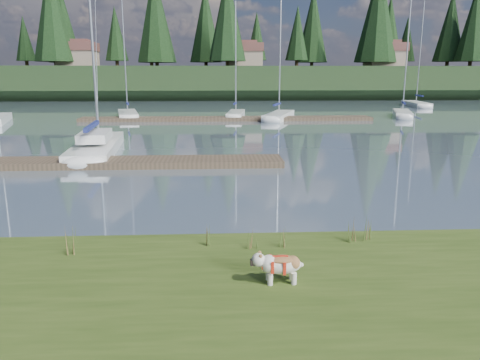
{
  "coord_description": "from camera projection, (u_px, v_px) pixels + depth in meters",
  "views": [
    {
      "loc": [
        0.98,
        -12.14,
        4.08
      ],
      "look_at": [
        1.58,
        -0.5,
        1.43
      ],
      "focal_mm": 35.0,
      "sensor_mm": 36.0,
      "label": 1
    }
  ],
  "objects": [
    {
      "name": "weed_0",
      "position": [
        208.0,
        235.0,
        10.41
      ],
      "size": [
        0.17,
        0.14,
        0.52
      ],
      "color": "#475B23",
      "rests_on": "bank"
    },
    {
      "name": "house_0",
      "position": [
        77.0,
        54.0,
        78.1
      ],
      "size": [
        6.3,
        5.3,
        4.65
      ],
      "color": "gray",
      "rests_on": "ridge"
    },
    {
      "name": "house_2",
      "position": [
        385.0,
        54.0,
        79.76
      ],
      "size": [
        6.3,
        5.3,
        4.65
      ],
      "color": "gray",
      "rests_on": "ridge"
    },
    {
      "name": "sailboat_bg_3",
      "position": [
        280.0,
        115.0,
        44.1
      ],
      "size": [
        4.25,
        8.58,
        12.41
      ],
      "rotation": [
        0.0,
        0.0,
        1.25
      ],
      "color": "white",
      "rests_on": "ground"
    },
    {
      "name": "dock_near",
      "position": [
        106.0,
        163.0,
        21.2
      ],
      "size": [
        16.0,
        2.0,
        0.3
      ],
      "primitive_type": "cube",
      "color": "#4C3D2C",
      "rests_on": "ground"
    },
    {
      "name": "conifer_2",
      "position": [
        52.0,
        13.0,
        74.62
      ],
      "size": [
        6.6,
        6.6,
        16.05
      ],
      "color": "#382619",
      "rests_on": "ridge"
    },
    {
      "name": "dock_far",
      "position": [
        227.0,
        119.0,
        41.95
      ],
      "size": [
        26.0,
        2.2,
        0.3
      ],
      "primitive_type": "cube",
      "color": "#4C3D2C",
      "rests_on": "ground"
    },
    {
      "name": "conifer_7",
      "position": [
        451.0,
        26.0,
        81.24
      ],
      "size": [
        5.28,
        5.28,
        13.2
      ],
      "color": "#382619",
      "rests_on": "ridge"
    },
    {
      "name": "sailboat_bg_5",
      "position": [
        414.0,
        103.0,
        61.14
      ],
      "size": [
        3.05,
        9.36,
        13.0
      ],
      "rotation": [
        0.0,
        0.0,
        1.43
      ],
      "color": "white",
      "rests_on": "ground"
    },
    {
      "name": "conifer_3",
      "position": [
        150.0,
        28.0,
        79.68
      ],
      "size": [
        4.84,
        4.84,
        12.25
      ],
      "color": "#382619",
      "rests_on": "ridge"
    },
    {
      "name": "weed_2",
      "position": [
        351.0,
        230.0,
        10.59
      ],
      "size": [
        0.17,
        0.14,
        0.66
      ],
      "color": "#475B23",
      "rests_on": "bank"
    },
    {
      "name": "conifer_6",
      "position": [
        378.0,
        12.0,
        77.2
      ],
      "size": [
        7.04,
        7.04,
        17.0
      ],
      "color": "#382619",
      "rests_on": "ridge"
    },
    {
      "name": "weed_1",
      "position": [
        252.0,
        240.0,
        10.19
      ],
      "size": [
        0.17,
        0.14,
        0.47
      ],
      "color": "#475B23",
      "rests_on": "bank"
    },
    {
      "name": "bank",
      "position": [
        151.0,
        349.0,
        6.79
      ],
      "size": [
        60.0,
        9.0,
        0.35
      ],
      "primitive_type": "cube",
      "color": "#3B501A",
      "rests_on": "ground"
    },
    {
      "name": "house_1",
      "position": [
        244.0,
        55.0,
        80.49
      ],
      "size": [
        6.3,
        5.3,
        4.65
      ],
      "color": "gray",
      "rests_on": "ridge"
    },
    {
      "name": "weed_3",
      "position": [
        71.0,
        242.0,
        9.86
      ],
      "size": [
        0.17,
        0.14,
        0.64
      ],
      "color": "#475B23",
      "rests_on": "bank"
    },
    {
      "name": "bulldog",
      "position": [
        280.0,
        264.0,
        8.5
      ],
      "size": [
        0.94,
        0.42,
        0.57
      ],
      "rotation": [
        0.0,
        0.0,
        3.16
      ],
      "color": "silver",
      "rests_on": "bank"
    },
    {
      "name": "sailboat_bg_4",
      "position": [
        402.0,
        113.0,
        46.05
      ],
      "size": [
        3.71,
        7.59,
        11.12
      ],
      "rotation": [
        0.0,
        0.0,
        1.26
      ],
      "color": "white",
      "rests_on": "ground"
    },
    {
      "name": "sailboat_main",
      "position": [
        99.0,
        143.0,
        25.45
      ],
      "size": [
        3.03,
        10.22,
        14.36
      ],
      "rotation": [
        0.0,
        0.0,
        1.68
      ],
      "color": "white",
      "rests_on": "ground"
    },
    {
      "name": "sailboat_bg_1",
      "position": [
        127.0,
        113.0,
        45.36
      ],
      "size": [
        3.38,
        8.55,
        12.46
      ],
      "rotation": [
        0.0,
        0.0,
        1.78
      ],
      "color": "white",
      "rests_on": "ground"
    },
    {
      "name": "conifer_5",
      "position": [
        297.0,
        33.0,
        79.2
      ],
      "size": [
        3.96,
        3.96,
        10.35
      ],
      "color": "#382619",
      "rests_on": "ridge"
    },
    {
      "name": "mud_lip",
      "position": [
        176.0,
        247.0,
        11.1
      ],
      "size": [
        60.0,
        0.5,
        0.14
      ],
      "primitive_type": "cube",
      "color": "#33281C",
      "rests_on": "ground"
    },
    {
      "name": "weed_4",
      "position": [
        284.0,
        238.0,
        10.29
      ],
      "size": [
        0.17,
        0.14,
        0.47
      ],
      "color": "#475B23",
      "rests_on": "bank"
    },
    {
      "name": "weed_5",
      "position": [
        368.0,
        229.0,
        10.71
      ],
      "size": [
        0.17,
        0.14,
        0.62
      ],
      "color": "#475B23",
      "rests_on": "bank"
    },
    {
      "name": "ground",
      "position": [
        205.0,
        120.0,
        41.89
      ],
      "size": [
        200.0,
        200.0,
        0.0
      ],
      "primitive_type": "plane",
      "color": "slate",
      "rests_on": "ground"
    },
    {
      "name": "sailboat_bg_2",
      "position": [
        236.0,
        114.0,
        45.24
      ],
      "size": [
        2.17,
        7.16,
        10.68
      ],
      "rotation": [
        0.0,
        0.0,
        1.46
      ],
      "color": "white",
      "rests_on": "ground"
    },
    {
      "name": "conifer_4",
      "position": [
        227.0,
        16.0,
        74.19
      ],
      "size": [
        6.16,
        6.16,
        15.1
      ],
      "color": "#382619",
      "rests_on": "ridge"
    },
    {
      "name": "ridge",
      "position": [
        210.0,
        83.0,
        83.2
      ],
      "size": [
        200.0,
        20.0,
        5.0
      ],
      "primitive_type": "cube",
      "color": "black",
      "rests_on": "ground"
    }
  ]
}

